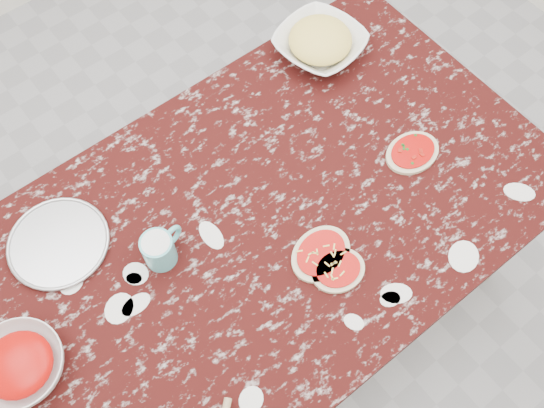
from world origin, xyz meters
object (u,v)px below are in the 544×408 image
(cheese_bowl, at_px, (320,44))
(worktable, at_px, (272,225))
(sauce_bowl, at_px, (20,366))
(flour_mug, at_px, (160,249))
(pizza_tray, at_px, (59,244))

(cheese_bowl, bearing_deg, worktable, -142.81)
(sauce_bowl, distance_m, flour_mug, 0.43)
(cheese_bowl, bearing_deg, pizza_tray, -175.12)
(worktable, xyz_separation_m, pizza_tray, (-0.51, 0.28, 0.09))
(pizza_tray, height_order, flour_mug, flour_mug)
(worktable, xyz_separation_m, cheese_bowl, (0.48, 0.36, 0.12))
(worktable, distance_m, sauce_bowl, 0.75)
(worktable, height_order, cheese_bowl, cheese_bowl)
(cheese_bowl, xyz_separation_m, flour_mug, (-0.79, -0.29, 0.02))
(pizza_tray, height_order, sauce_bowl, sauce_bowl)
(sauce_bowl, bearing_deg, worktable, -2.64)
(worktable, distance_m, flour_mug, 0.35)
(sauce_bowl, bearing_deg, flour_mug, 5.58)
(pizza_tray, distance_m, sauce_bowl, 0.34)
(worktable, relative_size, pizza_tray, 5.98)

